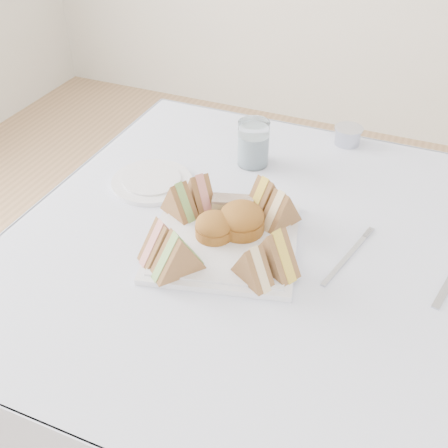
% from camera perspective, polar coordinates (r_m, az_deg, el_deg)
% --- Properties ---
extents(floor, '(4.00, 4.00, 0.00)m').
position_cam_1_polar(floor, '(1.70, 3.13, -21.74)').
color(floor, '#9E7751').
rests_on(floor, ground).
extents(table, '(0.90, 0.90, 0.74)m').
position_cam_1_polar(table, '(1.40, 3.65, -13.93)').
color(table, brown).
rests_on(table, floor).
extents(tablecloth, '(1.02, 1.02, 0.01)m').
position_cam_1_polar(tablecloth, '(1.13, 4.39, -2.01)').
color(tablecloth, silver).
rests_on(tablecloth, table).
extents(serving_plate, '(0.35, 0.35, 0.01)m').
position_cam_1_polar(serving_plate, '(1.12, 0.00, -1.79)').
color(serving_plate, silver).
rests_on(serving_plate, tablecloth).
extents(sandwich_fl_a, '(0.09, 0.10, 0.08)m').
position_cam_1_polar(sandwich_fl_a, '(1.05, -6.24, -1.53)').
color(sandwich_fl_a, brown).
rests_on(sandwich_fl_a, serving_plate).
extents(sandwich_fl_b, '(0.10, 0.11, 0.09)m').
position_cam_1_polar(sandwich_fl_b, '(1.02, -4.77, -2.91)').
color(sandwich_fl_b, brown).
rests_on(sandwich_fl_b, serving_plate).
extents(sandwich_fr_a, '(0.11, 0.09, 0.09)m').
position_cam_1_polar(sandwich_fr_a, '(1.02, 5.20, -2.61)').
color(sandwich_fr_a, brown).
rests_on(sandwich_fr_a, serving_plate).
extents(sandwich_fr_b, '(0.09, 0.08, 0.08)m').
position_cam_1_polar(sandwich_fr_b, '(1.00, 2.95, -3.99)').
color(sandwich_fr_b, brown).
rests_on(sandwich_fr_b, serving_plate).
extents(sandwich_bl_a, '(0.10, 0.08, 0.08)m').
position_cam_1_polar(sandwich_bl_a, '(1.16, -4.59, 2.58)').
color(sandwich_bl_a, brown).
rests_on(sandwich_bl_a, serving_plate).
extents(sandwich_bl_b, '(0.10, 0.09, 0.08)m').
position_cam_1_polar(sandwich_bl_b, '(1.18, -2.50, 3.43)').
color(sandwich_bl_b, brown).
rests_on(sandwich_bl_b, serving_plate).
extents(sandwich_br_a, '(0.08, 0.10, 0.08)m').
position_cam_1_polar(sandwich_br_a, '(1.13, 5.79, 1.65)').
color(sandwich_br_a, brown).
rests_on(sandwich_br_a, serving_plate).
extents(sandwich_br_b, '(0.08, 0.11, 0.08)m').
position_cam_1_polar(sandwich_br_b, '(1.16, 4.16, 2.95)').
color(sandwich_br_b, brown).
rests_on(sandwich_br_b, serving_plate).
extents(scone_left, '(0.09, 0.09, 0.05)m').
position_cam_1_polar(scone_left, '(1.10, -1.01, -0.25)').
color(scone_left, olive).
rests_on(scone_left, serving_plate).
extents(scone_right, '(0.13, 0.13, 0.06)m').
position_cam_1_polar(scone_right, '(1.11, 1.80, 0.49)').
color(scone_right, olive).
rests_on(scone_right, serving_plate).
extents(pastry_slice, '(0.09, 0.06, 0.04)m').
position_cam_1_polar(pastry_slice, '(1.17, 0.92, 1.84)').
color(pastry_slice, beige).
rests_on(pastry_slice, serving_plate).
extents(side_plate, '(0.19, 0.19, 0.01)m').
position_cam_1_polar(side_plate, '(1.30, -7.32, 4.27)').
color(side_plate, silver).
rests_on(side_plate, tablecloth).
extents(water_glass, '(0.09, 0.09, 0.11)m').
position_cam_1_polar(water_glass, '(1.35, 3.00, 8.19)').
color(water_glass, white).
rests_on(water_glass, tablecloth).
extents(tea_strainer, '(0.09, 0.09, 0.04)m').
position_cam_1_polar(tea_strainer, '(1.48, 12.47, 8.68)').
color(tea_strainer, '#A6A9B8').
rests_on(tea_strainer, tablecloth).
extents(fork, '(0.05, 0.17, 0.00)m').
position_cam_1_polar(fork, '(1.10, 12.17, -3.61)').
color(fork, '#A6A9B8').
rests_on(fork, tablecloth).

